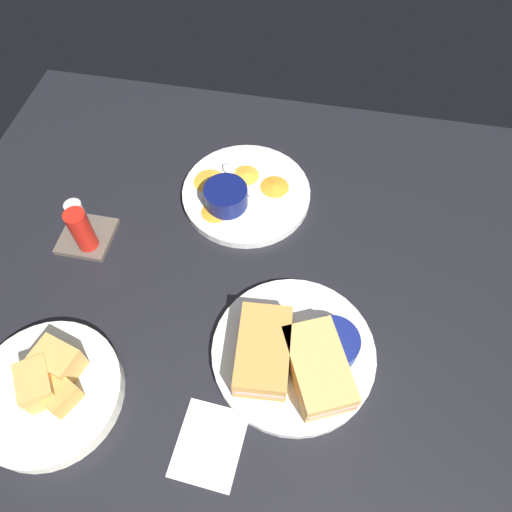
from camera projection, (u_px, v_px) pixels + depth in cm
name	position (u px, v px, depth cm)	size (l,w,h in cm)	color
ground_plane	(224.00, 325.00, 78.20)	(110.00, 110.00, 3.00)	black
plate_sandwich_main	(293.00, 352.00, 73.25)	(25.09, 25.09, 1.60)	silver
sandwich_half_near	(263.00, 351.00, 70.03)	(13.79, 8.65, 4.80)	#C68C42
sandwich_half_far	(318.00, 368.00, 68.64)	(14.99, 12.35, 4.80)	tan
ramekin_dark_sauce	(332.00, 344.00, 71.08)	(7.98, 7.98, 3.62)	navy
spoon_by_dark_ramekin	(293.00, 336.00, 73.43)	(2.71, 9.96, 0.80)	silver
plate_chips_companion	(246.00, 194.00, 90.29)	(24.12, 24.12, 1.60)	silver
ramekin_light_gravy	(226.00, 196.00, 86.23)	(7.92, 7.92, 3.94)	#0C144C
spoon_by_gravy_ramekin	(232.00, 173.00, 91.60)	(8.17, 7.88, 0.80)	silver
plantain_chip_scatter	(233.00, 187.00, 89.73)	(16.65, 18.58, 0.60)	gold
bread_basket_rear	(49.00, 390.00, 68.66)	(21.39, 21.39, 8.06)	silver
condiment_caddy	(83.00, 229.00, 82.65)	(9.00, 9.00, 9.50)	brown
paper_napkin_folded	(209.00, 444.00, 66.64)	(11.00, 9.00, 0.40)	white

